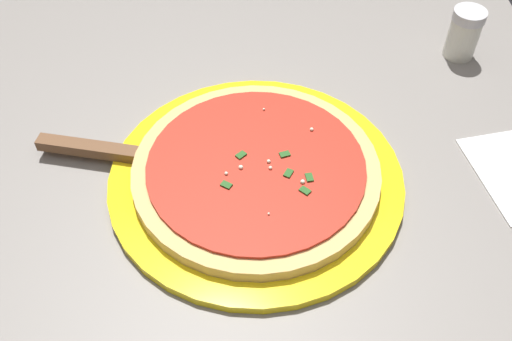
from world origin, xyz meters
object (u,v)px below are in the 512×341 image
(pizza, at_px, (256,170))
(pizza_server, at_px, (121,154))
(parmesan_shaker, at_px, (464,33))
(serving_plate, at_px, (256,179))

(pizza, height_order, pizza_server, pizza)
(pizza, relative_size, pizza_server, 1.29)
(pizza, distance_m, parmesan_shaker, 0.39)
(serving_plate, bearing_deg, parmesan_shaker, -52.65)
(serving_plate, distance_m, parmesan_shaker, 0.39)
(parmesan_shaker, bearing_deg, pizza_server, 112.88)
(pizza_server, bearing_deg, pizza, -102.81)
(serving_plate, height_order, pizza_server, pizza_server)
(parmesan_shaker, bearing_deg, serving_plate, 127.35)
(serving_plate, bearing_deg, pizza_server, 77.19)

